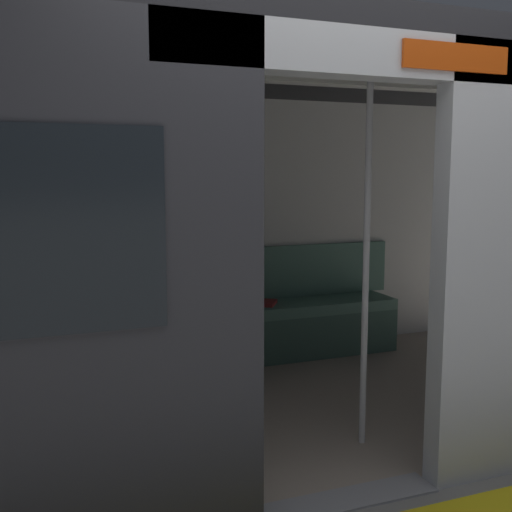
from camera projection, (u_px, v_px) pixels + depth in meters
name	position (u px, v px, depth m)	size (l,w,h in m)	color
ground_plane	(347.00, 500.00, 2.93)	(60.00, 60.00, 0.00)	gray
train_car	(248.00, 180.00, 3.79)	(6.40, 2.69, 2.26)	silver
bench_seat	(210.00, 324.00, 4.90)	(3.27, 0.44, 0.46)	#4C7566
person_seated	(216.00, 284.00, 4.82)	(0.55, 0.71, 1.19)	#4C8CC6
handbag	(170.00, 302.00, 4.80)	(0.26, 0.15, 0.17)	maroon
book	(266.00, 303.00, 5.09)	(0.15, 0.22, 0.03)	#B22D2D
grab_pole_door	(237.00, 271.00, 3.03)	(0.04, 0.04, 2.12)	silver
grab_pole_far	(366.00, 260.00, 3.42)	(0.04, 0.04, 2.12)	silver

